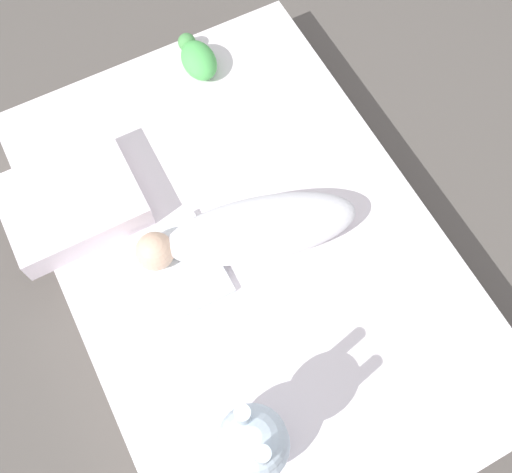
# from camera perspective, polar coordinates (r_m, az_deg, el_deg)

# --- Properties ---
(ground_plane) EXTENTS (12.00, 12.00, 0.00)m
(ground_plane) POSITION_cam_1_polar(r_m,az_deg,el_deg) (1.73, -0.49, -3.09)
(ground_plane) COLOR #514C47
(bed_mattress) EXTENTS (1.46, 0.97, 0.15)m
(bed_mattress) POSITION_cam_1_polar(r_m,az_deg,el_deg) (1.66, -0.51, -2.21)
(bed_mattress) COLOR white
(bed_mattress) RESTS_ON ground_plane
(burp_cloth) EXTENTS (0.26, 0.18, 0.02)m
(burp_cloth) POSITION_cam_1_polar(r_m,az_deg,el_deg) (1.58, -7.07, -2.71)
(burp_cloth) COLOR white
(burp_cloth) RESTS_ON bed_mattress
(swaddled_baby) EXTENTS (0.30, 0.59, 0.13)m
(swaddled_baby) POSITION_cam_1_polar(r_m,az_deg,el_deg) (1.54, -0.30, 0.59)
(swaddled_baby) COLOR white
(swaddled_baby) RESTS_ON bed_mattress
(pillow) EXTENTS (0.28, 0.35, 0.09)m
(pillow) POSITION_cam_1_polar(r_m,az_deg,el_deg) (1.68, -17.16, 3.15)
(pillow) COLOR white
(pillow) RESTS_ON bed_mattress
(bunny_plush) EXTENTS (0.17, 0.17, 0.35)m
(bunny_plush) POSITION_cam_1_polar(r_m,az_deg,el_deg) (1.34, -0.30, -19.03)
(bunny_plush) COLOR silver
(bunny_plush) RESTS_ON bed_mattress
(turtle_plush) EXTENTS (0.18, 0.10, 0.09)m
(turtle_plush) POSITION_cam_1_polar(r_m,az_deg,el_deg) (1.88, -5.60, 16.54)
(turtle_plush) COLOR #51B756
(turtle_plush) RESTS_ON bed_mattress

